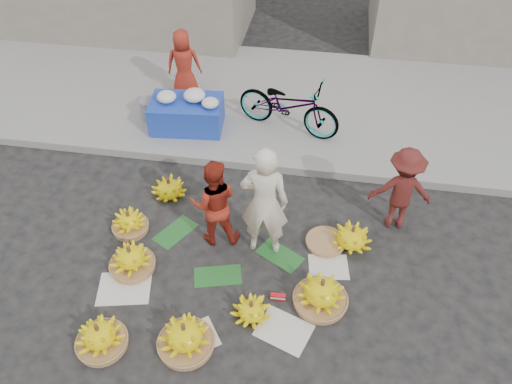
# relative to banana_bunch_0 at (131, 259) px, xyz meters

# --- Properties ---
(ground) EXTENTS (80.00, 80.00, 0.00)m
(ground) POSITION_rel_banana_bunch_0_xyz_m (1.30, 0.24, -0.18)
(ground) COLOR black
(ground) RESTS_ON ground
(curb) EXTENTS (40.00, 0.25, 0.15)m
(curb) POSITION_rel_banana_bunch_0_xyz_m (1.30, 2.44, -0.11)
(curb) COLOR gray
(curb) RESTS_ON ground
(sidewalk) EXTENTS (40.00, 4.00, 0.12)m
(sidewalk) POSITION_rel_banana_bunch_0_xyz_m (1.30, 4.54, -0.12)
(sidewalk) COLOR gray
(sidewalk) RESTS_ON ground
(newspaper_scatter) EXTENTS (3.20, 1.80, 0.00)m
(newspaper_scatter) POSITION_rel_banana_bunch_0_xyz_m (1.30, -0.56, -0.18)
(newspaper_scatter) COLOR silver
(newspaper_scatter) RESTS_ON ground
(banana_leaves) EXTENTS (2.00, 1.00, 0.00)m
(banana_leaves) POSITION_rel_banana_bunch_0_xyz_m (1.20, 0.44, -0.18)
(banana_leaves) COLOR #1B5321
(banana_leaves) RESTS_ON ground
(banana_bunch_0) EXTENTS (0.67, 0.67, 0.43)m
(banana_bunch_0) POSITION_rel_banana_bunch_0_xyz_m (0.00, 0.00, 0.00)
(banana_bunch_0) COLOR #95663E
(banana_bunch_0) RESTS_ON ground
(banana_bunch_1) EXTENTS (0.67, 0.67, 0.43)m
(banana_bunch_1) POSITION_rel_banana_bunch_0_xyz_m (0.04, -1.20, -0.00)
(banana_bunch_1) COLOR #95663E
(banana_bunch_1) RESTS_ON ground
(banana_bunch_2) EXTENTS (0.68, 0.68, 0.47)m
(banana_bunch_2) POSITION_rel_banana_bunch_0_xyz_m (1.05, -1.05, 0.02)
(banana_bunch_2) COLOR #95663E
(banana_bunch_2) RESTS_ON ground
(banana_bunch_3) EXTENTS (0.50, 0.50, 0.30)m
(banana_bunch_3) POSITION_rel_banana_bunch_0_xyz_m (1.76, -0.51, -0.05)
(banana_bunch_3) COLOR yellow
(banana_bunch_3) RESTS_ON ground
(banana_bunch_4) EXTENTS (0.70, 0.70, 0.48)m
(banana_bunch_4) POSITION_rel_banana_bunch_0_xyz_m (2.62, -0.17, 0.02)
(banana_bunch_4) COLOR #95663E
(banana_bunch_4) RESTS_ON ground
(banana_bunch_5) EXTENTS (0.64, 0.64, 0.37)m
(banana_bunch_5) POSITION_rel_banana_bunch_0_xyz_m (3.00, 0.92, -0.02)
(banana_bunch_5) COLOR yellow
(banana_bunch_5) RESTS_ON ground
(banana_bunch_6) EXTENTS (0.52, 0.52, 0.38)m
(banana_bunch_6) POSITION_rel_banana_bunch_0_xyz_m (-0.27, 0.69, -0.03)
(banana_bunch_6) COLOR #95663E
(banana_bunch_6) RESTS_ON ground
(banana_bunch_7) EXTENTS (0.72, 0.72, 0.35)m
(banana_bunch_7) POSITION_rel_banana_bunch_0_xyz_m (0.10, 1.51, -0.03)
(banana_bunch_7) COLOR yellow
(banana_bunch_7) RESTS_ON ground
(basket_spare) EXTENTS (0.57, 0.57, 0.06)m
(basket_spare) POSITION_rel_banana_bunch_0_xyz_m (2.63, 0.86, -0.15)
(basket_spare) COLOR #95663E
(basket_spare) RESTS_ON ground
(incense_stack) EXTENTS (0.20, 0.07, 0.08)m
(incense_stack) POSITION_rel_banana_bunch_0_xyz_m (2.07, -0.20, -0.14)
(incense_stack) COLOR red
(incense_stack) RESTS_ON ground
(vendor_cream) EXTENTS (0.67, 0.45, 1.80)m
(vendor_cream) POSITION_rel_banana_bunch_0_xyz_m (1.75, 0.66, 0.72)
(vendor_cream) COLOR beige
(vendor_cream) RESTS_ON ground
(vendor_red) EXTENTS (0.78, 0.66, 1.42)m
(vendor_red) POSITION_rel_banana_bunch_0_xyz_m (1.04, 0.74, 0.53)
(vendor_red) COLOR #B02D1B
(vendor_red) RESTS_ON ground
(man_striped) EXTENTS (0.92, 0.55, 1.38)m
(man_striped) POSITION_rel_banana_bunch_0_xyz_m (3.63, 1.45, 0.51)
(man_striped) COLOR maroon
(man_striped) RESTS_ON ground
(flower_table) EXTENTS (1.35, 0.91, 0.75)m
(flower_table) POSITION_rel_banana_bunch_0_xyz_m (-0.04, 3.24, 0.24)
(flower_table) COLOR #1A36AA
(flower_table) RESTS_ON sidewalk
(grey_bucket) EXTENTS (0.34, 0.34, 0.39)m
(grey_bucket) POSITION_rel_banana_bunch_0_xyz_m (-0.83, 3.40, 0.13)
(grey_bucket) COLOR slate
(grey_bucket) RESTS_ON sidewalk
(flower_vendor) EXTENTS (0.73, 0.54, 1.36)m
(flower_vendor) POSITION_rel_banana_bunch_0_xyz_m (-0.35, 4.30, 0.61)
(flower_vendor) COLOR #B02D1B
(flower_vendor) RESTS_ON sidewalk
(bicycle) EXTENTS (1.21, 2.04, 1.01)m
(bicycle) POSITION_rel_banana_bunch_0_xyz_m (1.77, 3.47, 0.44)
(bicycle) COLOR gray
(bicycle) RESTS_ON sidewalk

